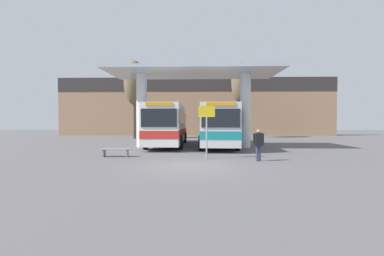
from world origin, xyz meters
name	(u,v)px	position (x,y,z in m)	size (l,w,h in m)	color
ground_plane	(189,166)	(0.00, 0.00, 0.00)	(100.00, 100.00, 0.00)	#565456
townhouse_backdrop	(196,102)	(0.00, 25.49, 4.87)	(40.00, 0.58, 8.35)	#9E7A5B
station_canopy	(193,84)	(0.00, 8.45, 4.91)	(13.10, 5.19, 5.98)	silver
transit_bus_left_bay	(168,124)	(-2.13, 9.82, 1.83)	(2.80, 10.10, 3.28)	white
transit_bus_center_bay	(217,124)	(1.96, 9.69, 1.81)	(3.11, 10.87, 3.24)	silver
waiting_bench_near_pillar	(116,151)	(-4.31, 2.88, 0.34)	(1.68, 0.44, 0.46)	gray
info_sign_platform	(207,121)	(0.85, 2.30, 2.04)	(0.90, 0.09, 2.86)	gray
pedestrian_waiting	(258,142)	(3.45, 1.46, 0.98)	(0.60, 0.31, 1.61)	#333856
poplar_tree_behind_left	(134,83)	(-7.19, 18.58, 6.53)	(2.40, 2.40, 9.25)	brown
poplar_tree_behind_right	(241,83)	(5.59, 20.13, 6.70)	(2.31, 2.31, 9.35)	brown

